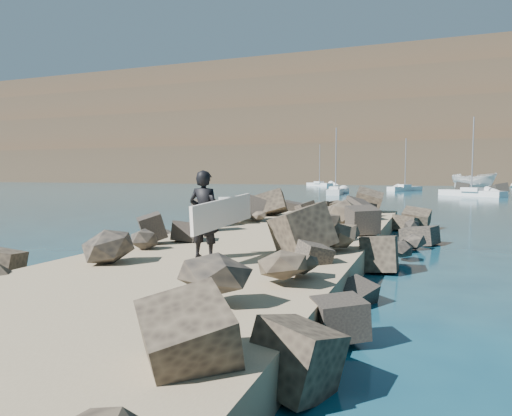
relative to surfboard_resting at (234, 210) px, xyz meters
The scene contains 13 objects.
ground 4.65m from the surfboard_resting, 53.67° to the right, with size 800.00×800.00×0.00m, color #0F384C.
jetty 6.30m from the surfboard_resting, 64.60° to the right, with size 6.00×26.00×0.60m, color #8C7759.
riprap_left 5.18m from the surfboard_resting, 92.43° to the right, with size 2.60×22.00×1.00m, color black.
riprap_right 7.61m from the surfboard_resting, 42.68° to the right, with size 2.60×22.00×1.00m, color black.
headland 157.58m from the surfboard_resting, 85.36° to the left, with size 360.00×140.00×32.00m, color #2D4919.
surfboard_resting is the anchor object (origin of this frame).
boat_imported 67.90m from the surfboard_resting, 77.98° to the left, with size 2.58×6.86×2.65m, color silver.
surfer_with_board 7.99m from the surfboard_resting, 70.70° to the right, with size 0.97×2.36×1.91m.
sailboat_c 40.79m from the surfboard_resting, 73.47° to the left, with size 6.72×5.86×8.82m.
sailboat_a 38.63m from the surfboard_resting, 94.95° to the left, with size 2.08×6.80×8.12m.
sailboat_e 76.72m from the surfboard_resting, 100.26° to the left, with size 6.36×5.95×8.61m.
sailboat_b 52.94m from the surfboard_resting, 85.67° to the left, with size 4.71×6.04×7.73m.
headland_buildings 153.39m from the surfboard_resting, 82.52° to the left, with size 137.50×30.50×5.00m.
Camera 1 is at (4.38, -12.63, 2.42)m, focal length 32.00 mm.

